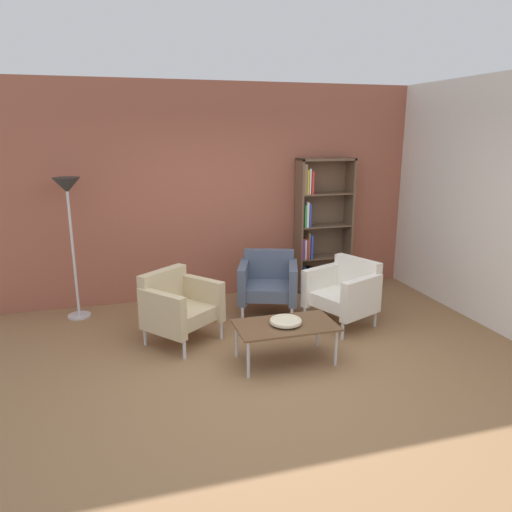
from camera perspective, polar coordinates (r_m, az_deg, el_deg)
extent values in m
plane|color=olive|center=(4.82, 1.90, -13.54)|extent=(8.32, 8.32, 0.00)
cube|color=#9E5642|center=(6.69, -4.55, 7.49)|extent=(6.40, 0.12, 2.90)
cube|color=silver|center=(6.30, 25.87, 5.64)|extent=(0.12, 5.20, 2.90)
cube|color=brown|center=(6.86, 5.07, 3.42)|extent=(0.03, 0.30, 1.90)
cube|color=brown|center=(7.17, 10.84, 3.71)|extent=(0.03, 0.30, 1.90)
cube|color=brown|center=(6.89, 8.29, 11.23)|extent=(0.80, 0.30, 0.03)
cube|color=brown|center=(7.24, 7.75, -3.71)|extent=(0.80, 0.30, 0.03)
cube|color=brown|center=(7.13, 7.55, 3.79)|extent=(0.80, 0.02, 1.90)
cube|color=brown|center=(7.10, 7.88, -0.07)|extent=(0.76, 0.28, 0.02)
cube|color=brown|center=(7.00, 8.01, 3.57)|extent=(0.76, 0.28, 0.02)
cube|color=brown|center=(6.93, 8.15, 7.31)|extent=(0.76, 0.28, 0.02)
cube|color=blue|center=(7.03, 5.19, -2.73)|extent=(0.02, 0.23, 0.29)
cube|color=blue|center=(7.02, 5.44, -2.53)|extent=(0.02, 0.20, 0.34)
cube|color=red|center=(7.04, 5.79, -2.78)|extent=(0.04, 0.19, 0.27)
cube|color=green|center=(7.08, 6.03, -2.63)|extent=(0.03, 0.24, 0.29)
cube|color=black|center=(7.07, 6.43, -2.53)|extent=(0.04, 0.21, 0.32)
cube|color=purple|center=(6.91, 5.27, 0.91)|extent=(0.02, 0.24, 0.28)
cube|color=white|center=(6.91, 5.61, 0.89)|extent=(0.02, 0.21, 0.28)
cube|color=red|center=(6.91, 5.90, 0.89)|extent=(0.02, 0.17, 0.28)
cube|color=olive|center=(6.91, 6.10, 1.26)|extent=(0.02, 0.17, 0.37)
cube|color=blue|center=(6.94, 6.33, 1.17)|extent=(0.03, 0.22, 0.34)
cube|color=black|center=(6.80, 5.40, 5.06)|extent=(0.02, 0.21, 0.38)
cube|color=green|center=(6.80, 5.62, 4.73)|extent=(0.02, 0.19, 0.30)
cube|color=white|center=(6.82, 5.85, 4.94)|extent=(0.03, 0.21, 0.35)
cube|color=blue|center=(6.84, 6.15, 4.84)|extent=(0.02, 0.21, 0.32)
cube|color=olive|center=(6.75, 5.57, 9.05)|extent=(0.04, 0.23, 0.41)
cube|color=yellow|center=(6.76, 5.88, 8.72)|extent=(0.02, 0.22, 0.33)
cube|color=white|center=(6.76, 6.16, 8.78)|extent=(0.02, 0.20, 0.35)
cube|color=red|center=(6.80, 6.36, 8.67)|extent=(0.03, 0.25, 0.32)
cube|color=brown|center=(4.87, 3.52, -8.16)|extent=(1.00, 0.56, 0.02)
cylinder|color=silver|center=(4.64, -0.91, -12.11)|extent=(0.03, 0.03, 0.38)
cylinder|color=silver|center=(4.92, 9.43, -10.65)|extent=(0.03, 0.03, 0.38)
cylinder|color=silver|center=(5.04, -2.30, -9.84)|extent=(0.03, 0.03, 0.38)
cylinder|color=silver|center=(5.30, 7.29, -8.65)|extent=(0.03, 0.03, 0.38)
cylinder|color=beige|center=(4.87, 3.53, -7.94)|extent=(0.13, 0.13, 0.02)
cylinder|color=beige|center=(4.86, 3.53, -7.72)|extent=(0.32, 0.32, 0.02)
torus|color=beige|center=(4.86, 3.53, -7.59)|extent=(0.32, 0.32, 0.02)
cube|color=#C6B289|center=(5.39, -8.77, -6.82)|extent=(0.86, 0.85, 0.16)
cube|color=#C6B289|center=(5.48, -10.93, -3.56)|extent=(0.57, 0.50, 0.38)
cube|color=#C6B289|center=(5.13, -11.05, -6.72)|extent=(0.47, 0.54, 0.46)
cube|color=#C6B289|center=(5.55, -6.46, -4.88)|extent=(0.47, 0.54, 0.46)
cylinder|color=silver|center=(5.07, -8.46, -10.69)|extent=(0.04, 0.04, 0.24)
cylinder|color=silver|center=(5.48, -4.13, -8.57)|extent=(0.04, 0.04, 0.24)
cylinder|color=silver|center=(5.46, -12.97, -9.04)|extent=(0.04, 0.04, 0.24)
cylinder|color=silver|center=(5.84, -8.59, -7.21)|extent=(0.04, 0.04, 0.24)
cube|color=white|center=(5.87, 10.06, -5.06)|extent=(0.78, 0.82, 0.16)
cube|color=white|center=(5.99, 11.88, -2.04)|extent=(0.36, 0.64, 0.38)
cube|color=white|center=(6.02, 7.76, -3.37)|extent=(0.61, 0.33, 0.46)
cube|color=white|center=(5.64, 12.35, -4.84)|extent=(0.61, 0.33, 0.46)
cylinder|color=silver|center=(5.92, 5.78, -6.81)|extent=(0.04, 0.04, 0.24)
cylinder|color=silver|center=(5.54, 10.19, -8.50)|extent=(0.04, 0.04, 0.24)
cylinder|color=silver|center=(6.32, 9.54, -5.53)|extent=(0.04, 0.04, 0.24)
cylinder|color=silver|center=(5.97, 13.88, -7.00)|extent=(0.04, 0.04, 0.24)
cube|color=#4C566B|center=(6.12, 1.44, -4.02)|extent=(0.80, 0.76, 0.16)
cube|color=#4C566B|center=(6.29, 1.54, -0.91)|extent=(0.64, 0.33, 0.38)
cube|color=#4C566B|center=(6.08, -1.49, -3.04)|extent=(0.30, 0.62, 0.46)
cube|color=#4C566B|center=(6.06, 4.37, -3.14)|extent=(0.30, 0.62, 0.46)
cylinder|color=silver|center=(5.91, -1.61, -6.76)|extent=(0.04, 0.04, 0.24)
cylinder|color=silver|center=(5.89, 4.25, -6.88)|extent=(0.04, 0.04, 0.24)
cylinder|color=silver|center=(6.45, -1.16, -4.89)|extent=(0.04, 0.04, 0.24)
cylinder|color=silver|center=(6.43, 4.20, -4.98)|extent=(0.04, 0.04, 0.24)
cylinder|color=silver|center=(6.52, -20.13, -6.61)|extent=(0.28, 0.28, 0.02)
cylinder|color=silver|center=(6.28, -20.80, 0.54)|extent=(0.03, 0.03, 1.65)
cone|color=#2D2D2D|center=(6.15, -21.47, 7.79)|extent=(0.32, 0.32, 0.18)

